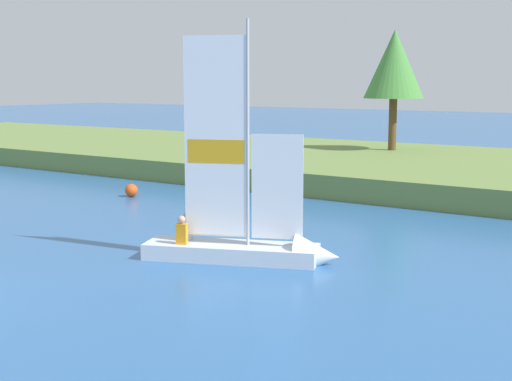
% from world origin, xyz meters
% --- Properties ---
extents(shore_bank, '(80.00, 15.86, 0.98)m').
position_xyz_m(shore_bank, '(0.00, 25.07, 0.49)').
color(shore_bank, olive).
rests_on(shore_bank, ground).
extents(shoreline_tree_left, '(3.19, 3.19, 6.39)m').
position_xyz_m(shoreline_tree_left, '(-1.01, 28.32, 5.52)').
color(shoreline_tree_left, brown).
rests_on(shoreline_tree_left, shore_bank).
extents(sailboat, '(5.24, 3.05, 6.60)m').
position_xyz_m(sailboat, '(4.40, 7.58, 0.49)').
color(sailboat, silver).
rests_on(sailboat, ground).
extents(channel_buoy, '(0.53, 0.53, 0.53)m').
position_xyz_m(channel_buoy, '(-5.81, 13.36, 0.26)').
color(channel_buoy, '#E54C19').
rests_on(channel_buoy, ground).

